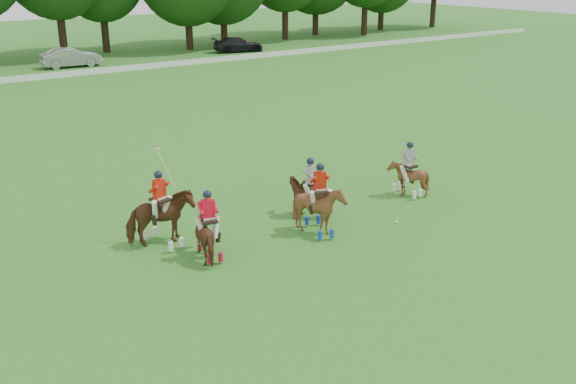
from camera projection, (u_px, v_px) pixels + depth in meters
ground at (365, 285)px, 17.64m from camera, size 180.00×180.00×0.00m
boundary_rail at (17, 79)px, 46.74m from camera, size 120.00×0.10×0.44m
car_mid at (71, 57)px, 52.94m from camera, size 4.90×1.97×1.58m
car_right at (238, 45)px, 61.69m from camera, size 5.14×2.98×1.40m
polo_red_a at (209, 234)px, 18.99m from camera, size 1.09×1.79×2.14m
polo_red_b at (161, 219)px, 19.80m from camera, size 2.05×1.87×2.98m
polo_red_c at (319, 208)px, 20.67m from camera, size 1.77×1.88×2.39m
polo_stripe_a at (310, 195)px, 22.18m from camera, size 1.56×1.72×2.09m
polo_stripe_b at (408, 177)px, 24.06m from camera, size 1.18×1.31×2.11m
polo_ball at (396, 222)px, 21.74m from camera, size 0.09×0.09×0.09m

